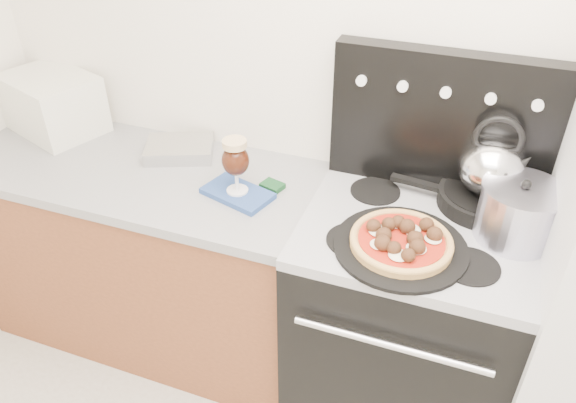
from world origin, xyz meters
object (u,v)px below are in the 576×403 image
at_px(skillet, 484,199).
at_px(pizza_pan, 400,247).
at_px(base_cabinet, 153,258).
at_px(stock_pot, 518,214).
at_px(oven_mitt, 238,193).
at_px(beer_glass, 236,166).
at_px(tea_kettle, 493,162).
at_px(pizza, 401,239).
at_px(toaster_oven, 53,103).
at_px(stove_body, 401,326).

bearing_deg(skillet, pizza_pan, -124.24).
bearing_deg(base_cabinet, stock_pot, 0.93).
distance_m(oven_mitt, beer_glass, 0.12).
relative_size(base_cabinet, tea_kettle, 6.04).
height_order(beer_glass, tea_kettle, tea_kettle).
bearing_deg(pizza, skillet, 55.76).
xyz_separation_m(base_cabinet, tea_kettle, (1.29, 0.17, 0.67)).
bearing_deg(oven_mitt, skillet, 14.18).
distance_m(toaster_oven, pizza_pan, 1.60).
height_order(pizza, skillet, pizza).
xyz_separation_m(oven_mitt, pizza_pan, (0.61, -0.12, 0.02)).
bearing_deg(skillet, beer_glass, -165.82).
height_order(skillet, stock_pot, stock_pot).
relative_size(toaster_oven, stock_pot, 1.58).
xyz_separation_m(base_cabinet, toaster_oven, (-0.49, 0.16, 0.59)).
xyz_separation_m(skillet, tea_kettle, (0.00, 0.00, 0.15)).
bearing_deg(stock_pot, oven_mitt, -175.91).
distance_m(stove_body, skillet, 0.58).
distance_m(pizza, tea_kettle, 0.42).
height_order(beer_glass, skillet, beer_glass).
height_order(skillet, tea_kettle, tea_kettle).
xyz_separation_m(beer_glass, stock_pot, (0.94, 0.07, -0.02)).
relative_size(toaster_oven, beer_glass, 1.83).
xyz_separation_m(base_cabinet, pizza, (1.07, -0.16, 0.53)).
distance_m(skillet, tea_kettle, 0.15).
distance_m(oven_mitt, stock_pot, 0.95).
xyz_separation_m(toaster_oven, stock_pot, (1.89, -0.14, -0.01)).
bearing_deg(oven_mitt, tea_kettle, 14.18).
distance_m(toaster_oven, pizza, 1.60).
height_order(toaster_oven, skillet, toaster_oven).
relative_size(skillet, stock_pot, 1.27).
distance_m(toaster_oven, tea_kettle, 1.79).
height_order(toaster_oven, beer_glass, toaster_oven).
xyz_separation_m(stove_body, skillet, (0.19, 0.19, 0.51)).
bearing_deg(pizza_pan, skillet, 55.76).
height_order(toaster_oven, oven_mitt, toaster_oven).
distance_m(base_cabinet, toaster_oven, 0.79).
bearing_deg(pizza_pan, stock_pot, 29.44).
bearing_deg(pizza, toaster_oven, 168.32).
xyz_separation_m(base_cabinet, oven_mitt, (0.46, -0.04, 0.48)).
bearing_deg(beer_glass, stove_body, 1.71).
bearing_deg(base_cabinet, tea_kettle, 7.36).
bearing_deg(skillet, stock_pot, -54.63).
height_order(oven_mitt, beer_glass, beer_glass).
xyz_separation_m(toaster_oven, oven_mitt, (0.95, -0.21, -0.11)).
height_order(pizza_pan, tea_kettle, tea_kettle).
bearing_deg(toaster_oven, stove_body, 13.32).
bearing_deg(toaster_oven, pizza_pan, 8.31).
relative_size(oven_mitt, beer_glass, 1.17).
xyz_separation_m(stove_body, beer_glass, (-0.65, -0.02, 0.59)).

